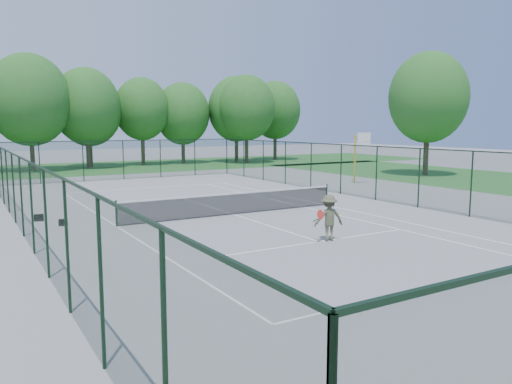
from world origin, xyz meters
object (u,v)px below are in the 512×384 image
Objects in this scene: basketball_goal at (360,148)px; tennis_player at (329,218)px; tennis_net at (234,202)px; sports_bag_a at (39,218)px.

basketball_goal is 18.74m from tennis_player.
tennis_net is 3.04× the size of basketball_goal.
tennis_net is 8.63m from sports_bag_a.
tennis_player reaches higher than sports_bag_a.
sports_bag_a is (-21.86, -3.59, -2.42)m from basketball_goal.
tennis_net is 5.72× the size of tennis_player.
tennis_net is 15.41m from basketball_goal.
sports_bag_a is at bearing 159.61° from tennis_net.
basketball_goal is 22.29m from sports_bag_a.
basketball_goal is at bearing 28.58° from sports_bag_a.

